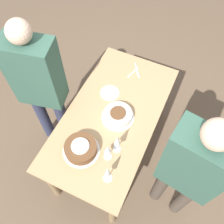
{
  "coord_description": "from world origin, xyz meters",
  "views": [
    {
      "loc": [
        1.01,
        0.47,
        2.62
      ],
      "look_at": [
        0.0,
        0.0,
        0.81
      ],
      "focal_mm": 40.0,
      "sensor_mm": 36.0,
      "label": 1
    }
  ],
  "objects_px": {
    "cake_center_white": "(118,116)",
    "wine_glass_extra": "(117,141)",
    "cake_front_chocolate": "(81,149)",
    "person_watching": "(189,170)",
    "wine_glass_far": "(107,150)",
    "person_cutting": "(39,84)",
    "wine_glass_near": "(107,172)"
  },
  "relations": [
    {
      "from": "cake_center_white",
      "to": "wine_glass_extra",
      "type": "height_order",
      "value": "wine_glass_extra"
    },
    {
      "from": "wine_glass_near",
      "to": "person_cutting",
      "type": "distance_m",
      "value": 0.95
    },
    {
      "from": "wine_glass_near",
      "to": "person_watching",
      "type": "height_order",
      "value": "person_watching"
    },
    {
      "from": "wine_glass_far",
      "to": "person_watching",
      "type": "xyz_separation_m",
      "value": [
        -0.08,
        0.59,
        0.05
      ]
    },
    {
      "from": "cake_front_chocolate",
      "to": "wine_glass_far",
      "type": "height_order",
      "value": "wine_glass_far"
    },
    {
      "from": "cake_center_white",
      "to": "wine_glass_far",
      "type": "distance_m",
      "value": 0.38
    },
    {
      "from": "cake_front_chocolate",
      "to": "wine_glass_far",
      "type": "distance_m",
      "value": 0.24
    },
    {
      "from": "person_cutting",
      "to": "person_watching",
      "type": "relative_size",
      "value": 1.01
    },
    {
      "from": "cake_center_white",
      "to": "wine_glass_near",
      "type": "xyz_separation_m",
      "value": [
        0.52,
        0.15,
        0.12
      ]
    },
    {
      "from": "cake_front_chocolate",
      "to": "person_cutting",
      "type": "bearing_deg",
      "value": -119.91
    },
    {
      "from": "cake_center_white",
      "to": "cake_front_chocolate",
      "type": "relative_size",
      "value": 0.95
    },
    {
      "from": "wine_glass_near",
      "to": "wine_glass_far",
      "type": "height_order",
      "value": "wine_glass_near"
    },
    {
      "from": "cake_front_chocolate",
      "to": "person_watching",
      "type": "xyz_separation_m",
      "value": [
        -0.13,
        0.8,
        0.15
      ]
    },
    {
      "from": "cake_center_white",
      "to": "cake_front_chocolate",
      "type": "xyz_separation_m",
      "value": [
        0.4,
        -0.14,
        0.01
      ]
    },
    {
      "from": "person_cutting",
      "to": "wine_glass_near",
      "type": "bearing_deg",
      "value": -39.29
    },
    {
      "from": "wine_glass_extra",
      "to": "person_cutting",
      "type": "height_order",
      "value": "person_cutting"
    },
    {
      "from": "cake_center_white",
      "to": "wine_glass_near",
      "type": "bearing_deg",
      "value": 16.31
    },
    {
      "from": "wine_glass_near",
      "to": "person_watching",
      "type": "bearing_deg",
      "value": 114.96
    },
    {
      "from": "cake_front_chocolate",
      "to": "person_watching",
      "type": "bearing_deg",
      "value": 98.96
    },
    {
      "from": "wine_glass_far",
      "to": "wine_glass_extra",
      "type": "xyz_separation_m",
      "value": [
        -0.09,
        0.04,
        0.02
      ]
    },
    {
      "from": "person_watching",
      "to": "wine_glass_extra",
      "type": "bearing_deg",
      "value": 7.84
    },
    {
      "from": "wine_glass_far",
      "to": "wine_glass_near",
      "type": "bearing_deg",
      "value": 25.39
    },
    {
      "from": "wine_glass_far",
      "to": "wine_glass_extra",
      "type": "relative_size",
      "value": 0.87
    },
    {
      "from": "wine_glass_extra",
      "to": "wine_glass_far",
      "type": "bearing_deg",
      "value": -24.03
    },
    {
      "from": "cake_center_white",
      "to": "person_cutting",
      "type": "distance_m",
      "value": 0.71
    },
    {
      "from": "wine_glass_far",
      "to": "person_cutting",
      "type": "bearing_deg",
      "value": -109.71
    },
    {
      "from": "wine_glass_extra",
      "to": "person_watching",
      "type": "xyz_separation_m",
      "value": [
        0.01,
        0.55,
        0.04
      ]
    },
    {
      "from": "wine_glass_near",
      "to": "wine_glass_extra",
      "type": "height_order",
      "value": "same"
    },
    {
      "from": "cake_center_white",
      "to": "cake_front_chocolate",
      "type": "height_order",
      "value": "cake_front_chocolate"
    },
    {
      "from": "cake_front_chocolate",
      "to": "wine_glass_near",
      "type": "bearing_deg",
      "value": 68.63
    },
    {
      "from": "wine_glass_far",
      "to": "person_watching",
      "type": "bearing_deg",
      "value": 98.01
    },
    {
      "from": "cake_front_chocolate",
      "to": "person_watching",
      "type": "distance_m",
      "value": 0.82
    }
  ]
}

